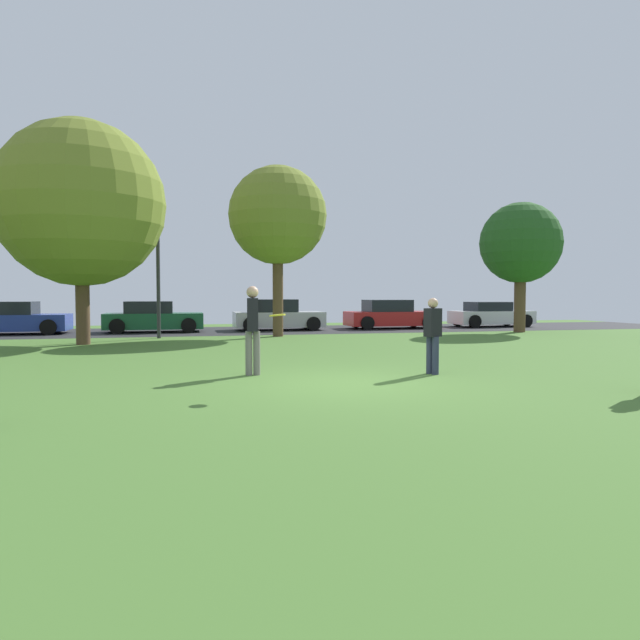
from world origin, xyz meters
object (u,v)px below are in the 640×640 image
object	(u,v)px
parked_car_green	(153,318)
parked_car_white	(491,315)
oak_tree_right	(278,216)
parked_car_silver	(278,316)
person_catcher	(433,333)
person_walking	(253,325)
maple_tree_far	(521,244)
parked_car_blue	(14,319)
street_lamp_post	(158,278)
frisbee_disc	(277,315)
oak_tree_center	(81,204)
parked_car_red	(390,315)

from	to	relation	value
parked_car_green	parked_car_white	world-z (taller)	parked_car_green
oak_tree_right	parked_car_silver	world-z (taller)	oak_tree_right
person_catcher	person_walking	distance (m)	3.69
maple_tree_far	parked_car_blue	bearing A→B (deg)	169.86
parked_car_blue	parked_car_silver	world-z (taller)	parked_car_silver
parked_car_silver	parked_car_green	bearing A→B (deg)	-178.68
person_walking	street_lamp_post	bearing A→B (deg)	17.93
person_catcher	parked_car_green	size ratio (longest dim) A/B	0.38
oak_tree_right	street_lamp_post	xyz separation A→B (m)	(-4.51, 0.15, -2.44)
oak_tree_right	parked_car_blue	world-z (taller)	oak_tree_right
person_catcher	person_walking	size ratio (longest dim) A/B	0.87
maple_tree_far	parked_car_blue	xyz separation A→B (m)	(-21.07, 3.77, -3.23)
person_walking	parked_car_silver	size ratio (longest dim) A/B	0.44
person_catcher	parked_car_white	bearing A→B (deg)	-146.08
oak_tree_right	parked_car_blue	xyz separation A→B (m)	(-10.40, 3.78, -4.07)
frisbee_disc	parked_car_blue	distance (m)	18.42
oak_tree_center	frisbee_disc	distance (m)	12.06
parked_car_blue	person_walking	bearing A→B (deg)	-60.44
person_walking	parked_car_blue	world-z (taller)	person_walking
oak_tree_center	person_walking	bearing A→B (deg)	-61.80
parked_car_blue	parked_car_green	distance (m)	5.52
oak_tree_center	person_catcher	world-z (taller)	oak_tree_center
person_catcher	parked_car_silver	bearing A→B (deg)	-109.59
parked_car_red	street_lamp_post	size ratio (longest dim) A/B	0.97
parked_car_white	street_lamp_post	world-z (taller)	street_lamp_post
oak_tree_right	frisbee_disc	xyz separation A→B (m)	(-2.14, -12.68, -3.39)
oak_tree_right	street_lamp_post	distance (m)	5.13
person_walking	frisbee_disc	xyz separation A→B (m)	(0.15, -2.15, 0.28)
person_catcher	parked_car_red	bearing A→B (deg)	-129.83
oak_tree_right	person_walking	xyz separation A→B (m)	(-2.29, -10.53, -3.67)
oak_tree_center	oak_tree_right	xyz separation A→B (m)	(6.82, 2.07, 0.10)
person_walking	parked_car_red	size ratio (longest dim) A/B	0.41
parked_car_blue	parked_car_white	bearing A→B (deg)	0.98
parked_car_blue	parked_car_silver	xyz separation A→B (m)	(11.04, 0.18, 0.03)
oak_tree_right	maple_tree_far	world-z (taller)	oak_tree_right
parked_car_white	street_lamp_post	xyz separation A→B (m)	(-16.20, -4.01, 1.66)
oak_tree_right	parked_car_blue	bearing A→B (deg)	160.04
street_lamp_post	oak_tree_right	bearing A→B (deg)	-1.89
parked_car_silver	parked_car_blue	bearing A→B (deg)	-179.08
oak_tree_center	street_lamp_post	size ratio (longest dim) A/B	1.62
oak_tree_center	parked_car_green	world-z (taller)	oak_tree_center
parked_car_blue	oak_tree_center	bearing A→B (deg)	-58.53
street_lamp_post	parked_car_silver	bearing A→B (deg)	36.46
parked_car_white	frisbee_disc	bearing A→B (deg)	-129.42
oak_tree_center	person_catcher	size ratio (longest dim) A/B	4.65
frisbee_disc	person_catcher	bearing A→B (deg)	22.16
parked_car_red	oak_tree_right	bearing A→B (deg)	-147.59
oak_tree_center	parked_car_red	world-z (taller)	oak_tree_center
frisbee_disc	parked_car_blue	size ratio (longest dim) A/B	0.08
parked_car_green	parked_car_red	size ratio (longest dim) A/B	0.95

